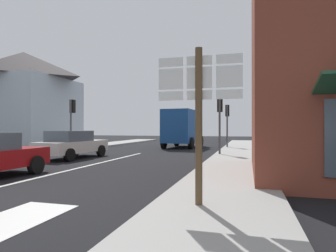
{
  "coord_description": "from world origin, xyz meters",
  "views": [
    {
      "loc": [
        6.61,
        -5.22,
        1.64
      ],
      "look_at": [
        2.1,
        11.01,
        1.73
      ],
      "focal_mm": 30.97,
      "sensor_mm": 36.0,
      "label": 1
    }
  ],
  "objects_px": {
    "route_sign_post": "(199,109)",
    "traffic_light_far_right": "(227,116)",
    "traffic_light_near_left": "(72,113)",
    "sedan_far": "(72,144)",
    "traffic_light_near_right": "(220,112)",
    "delivery_truck": "(183,127)"
  },
  "relations": [
    {
      "from": "traffic_light_far_right",
      "to": "traffic_light_near_right",
      "type": "bearing_deg",
      "value": -90.0
    },
    {
      "from": "route_sign_post",
      "to": "traffic_light_near_left",
      "type": "bearing_deg",
      "value": 132.41
    },
    {
      "from": "delivery_truck",
      "to": "traffic_light_near_right",
      "type": "height_order",
      "value": "traffic_light_near_right"
    },
    {
      "from": "delivery_truck",
      "to": "route_sign_post",
      "type": "xyz_separation_m",
      "value": [
        4.27,
        -17.58,
        0.35
      ]
    },
    {
      "from": "route_sign_post",
      "to": "traffic_light_near_right",
      "type": "relative_size",
      "value": 0.93
    },
    {
      "from": "sedan_far",
      "to": "traffic_light_near_left",
      "type": "height_order",
      "value": "traffic_light_near_left"
    },
    {
      "from": "sedan_far",
      "to": "traffic_light_near_left",
      "type": "relative_size",
      "value": 1.22
    },
    {
      "from": "delivery_truck",
      "to": "traffic_light_near_left",
      "type": "xyz_separation_m",
      "value": [
        -6.44,
        -5.85,
        0.98
      ]
    },
    {
      "from": "route_sign_post",
      "to": "traffic_light_far_right",
      "type": "distance_m",
      "value": 17.41
    },
    {
      "from": "route_sign_post",
      "to": "traffic_light_near_right",
      "type": "xyz_separation_m",
      "value": [
        -0.65,
        11.23,
        0.54
      ]
    },
    {
      "from": "delivery_truck",
      "to": "traffic_light_near_left",
      "type": "height_order",
      "value": "traffic_light_near_left"
    },
    {
      "from": "traffic_light_near_left",
      "to": "traffic_light_near_right",
      "type": "bearing_deg",
      "value": -2.81
    },
    {
      "from": "delivery_truck",
      "to": "route_sign_post",
      "type": "distance_m",
      "value": 18.09
    },
    {
      "from": "traffic_light_near_right",
      "to": "sedan_far",
      "type": "bearing_deg",
      "value": -155.97
    },
    {
      "from": "delivery_truck",
      "to": "traffic_light_far_right",
      "type": "relative_size",
      "value": 1.5
    },
    {
      "from": "route_sign_post",
      "to": "traffic_light_far_right",
      "type": "xyz_separation_m",
      "value": [
        -0.65,
        17.39,
        0.52
      ]
    },
    {
      "from": "traffic_light_near_right",
      "to": "traffic_light_far_right",
      "type": "distance_m",
      "value": 6.15
    },
    {
      "from": "traffic_light_far_right",
      "to": "route_sign_post",
      "type": "bearing_deg",
      "value": -87.87
    },
    {
      "from": "traffic_light_near_left",
      "to": "traffic_light_far_right",
      "type": "bearing_deg",
      "value": 29.34
    },
    {
      "from": "traffic_light_near_left",
      "to": "traffic_light_near_right",
      "type": "height_order",
      "value": "traffic_light_near_left"
    },
    {
      "from": "delivery_truck",
      "to": "traffic_light_near_right",
      "type": "relative_size",
      "value": 1.49
    },
    {
      "from": "sedan_far",
      "to": "traffic_light_near_right",
      "type": "relative_size",
      "value": 1.26
    }
  ]
}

